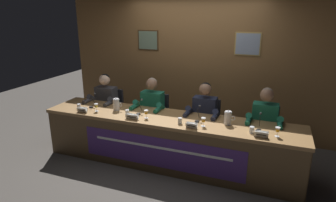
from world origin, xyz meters
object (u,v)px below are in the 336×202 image
(chair_far_left, at_px, (111,114))
(nameplate_far_right, at_px, (261,134))
(juice_glass_center_left, at_px, (146,113))
(water_cup_far_left, at_px, (79,107))
(chair_center_left, at_px, (156,121))
(panelist_far_right, at_px, (264,123))
(juice_glass_far_right, at_px, (278,130))
(juice_glass_center_right, at_px, (203,120))
(nameplate_far_left, at_px, (82,110))
(panelist_far_left, at_px, (104,103))
(water_pitcher_right_side, at_px, (228,118))
(microphone_far_left, at_px, (92,103))
(chair_center_right, at_px, (206,128))
(microphone_far_right, at_px, (259,125))
(microphone_center_left, at_px, (140,109))
(chair_far_right, at_px, (263,136))
(water_cup_center_left, at_px, (127,113))
(microphone_center_right, at_px, (198,116))
(nameplate_center_left, at_px, (132,117))
(conference_table, at_px, (165,134))
(panelist_center_right, at_px, (203,116))
(nameplate_center_right, at_px, (191,125))
(water_cup_far_right, at_px, (252,130))
(panelist_center_left, at_px, (151,109))
(water_cup_center_right, at_px, (180,121))
(juice_glass_far_left, at_px, (96,106))
(water_pitcher_left_side, at_px, (116,105))

(chair_far_left, xyz_separation_m, nameplate_far_right, (2.69, -0.82, 0.36))
(juice_glass_center_left, bearing_deg, water_cup_far_left, -179.71)
(chair_center_left, xyz_separation_m, panelist_far_right, (1.80, -0.20, 0.28))
(nameplate_far_right, relative_size, juice_glass_far_right, 1.37)
(juice_glass_center_right, bearing_deg, nameplate_far_left, -176.69)
(panelist_far_left, xyz_separation_m, water_pitcher_right_side, (2.22, -0.34, 0.14))
(microphone_far_left, bearing_deg, nameplate_far_left, -88.56)
(chair_center_right, bearing_deg, microphone_far_right, -34.46)
(nameplate_far_left, height_order, microphone_center_left, microphone_center_left)
(microphone_far_left, relative_size, chair_far_right, 0.24)
(water_cup_center_left, bearing_deg, juice_glass_center_left, -2.08)
(water_cup_center_left, bearing_deg, chair_far_left, 136.36)
(microphone_center_right, bearing_deg, nameplate_center_left, -163.78)
(conference_table, xyz_separation_m, chair_center_left, (-0.45, 0.68, -0.09))
(microphone_center_left, xyz_separation_m, panelist_center_right, (0.91, 0.38, -0.12))
(water_cup_center_left, bearing_deg, nameplate_far_right, -3.42)
(nameplate_center_left, relative_size, nameplate_center_right, 1.25)
(panelist_far_left, distance_m, panelist_far_right, 2.69)
(water_cup_far_right, bearing_deg, microphone_far_left, 176.35)
(juice_glass_center_left, xyz_separation_m, chair_far_right, (1.63, 0.72, -0.41))
(nameplate_center_right, bearing_deg, water_cup_far_right, 9.48)
(panelist_center_right, xyz_separation_m, nameplate_far_right, (0.89, -0.63, 0.09))
(water_cup_far_left, distance_m, juice_glass_center_right, 2.05)
(conference_table, xyz_separation_m, microphone_far_left, (-1.33, 0.12, 0.31))
(juice_glass_far_right, height_order, microphone_far_right, microphone_far_right)
(panelist_center_right, relative_size, microphone_center_right, 5.66)
(panelist_far_left, height_order, microphone_center_right, panelist_far_left)
(chair_far_right, bearing_deg, chair_center_left, 180.00)
(conference_table, relative_size, nameplate_far_right, 22.89)
(nameplate_far_left, xyz_separation_m, panelist_center_left, (0.87, 0.64, -0.09))
(chair_far_left, height_order, water_pitcher_right_side, water_pitcher_right_side)
(panelist_center_right, bearing_deg, conference_table, -132.98)
(panelist_far_right, bearing_deg, panelist_far_left, 180.00)
(panelist_center_right, relative_size, water_cup_center_right, 14.39)
(juice_glass_center_left, height_order, panelist_center_right, panelist_center_right)
(conference_table, bearing_deg, juice_glass_far_right, -1.83)
(water_cup_far_left, height_order, water_pitcher_right_side, water_pitcher_right_side)
(conference_table, distance_m, chair_far_left, 1.51)
(microphone_center_left, bearing_deg, microphone_far_left, 179.05)
(microphone_center_left, relative_size, microphone_center_right, 1.00)
(panelist_center_right, bearing_deg, juice_glass_far_left, -161.92)
(juice_glass_center_left, distance_m, microphone_center_right, 0.75)
(juice_glass_far_left, xyz_separation_m, panelist_center_right, (1.59, 0.52, -0.13))
(water_cup_far_left, distance_m, chair_center_left, 1.30)
(panelist_far_right, bearing_deg, microphone_center_right, -157.50)
(juice_glass_center_left, xyz_separation_m, nameplate_center_right, (0.73, -0.13, -0.05))
(chair_center_right, bearing_deg, nameplate_center_right, -90.07)
(microphone_center_left, xyz_separation_m, water_pitcher_left_side, (-0.41, 0.01, 0.02))
(panelist_far_left, height_order, nameplate_far_left, panelist_far_left)
(microphone_center_left, xyz_separation_m, nameplate_center_right, (0.91, -0.28, -0.03))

